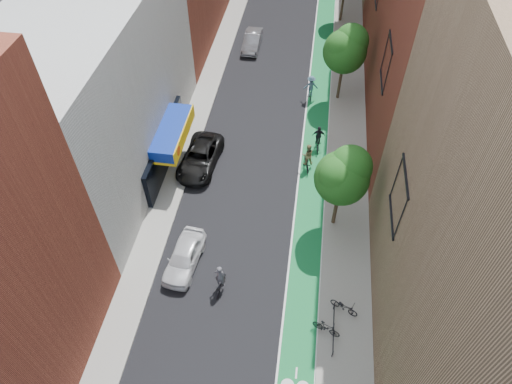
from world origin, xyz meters
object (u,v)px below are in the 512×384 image
at_px(parked_car_white, 184,257).
at_px(parked_car_black, 200,158).
at_px(cyclist_lane_mid, 318,140).
at_px(cyclist_lane_far, 311,88).
at_px(cyclist_lane_near, 307,158).
at_px(cyclist_lead, 220,282).
at_px(parked_car_silver, 252,41).

height_order(parked_car_white, parked_car_black, parked_car_black).
xyz_separation_m(cyclist_lane_mid, cyclist_lane_far, (-0.99, 6.27, 0.35)).
bearing_deg(parked_car_black, cyclist_lane_far, 55.63).
height_order(parked_car_black, cyclist_lane_mid, cyclist_lane_mid).
bearing_deg(cyclist_lane_mid, cyclist_lane_near, 70.98).
bearing_deg(cyclist_lane_near, cyclist_lead, 55.46).
bearing_deg(parked_car_silver, parked_car_white, -90.21).
bearing_deg(parked_car_white, cyclist_lead, -23.57).
relative_size(parked_car_black, cyclist_lead, 2.52).
distance_m(parked_car_white, parked_car_black, 8.78).
distance_m(parked_car_silver, cyclist_lane_near, 17.50).
height_order(parked_car_silver, cyclist_lead, cyclist_lead).
height_order(parked_car_white, cyclist_lane_near, cyclist_lane_near).
bearing_deg(cyclist_lane_near, cyclist_lane_mid, -120.00).
bearing_deg(parked_car_silver, cyclist_lead, -84.85).
distance_m(parked_car_white, parked_car_silver, 25.85).
bearing_deg(cyclist_lane_far, cyclist_lane_mid, 87.43).
distance_m(cyclist_lead, cyclist_lane_far, 20.01).
height_order(parked_car_silver, cyclist_lane_mid, cyclist_lane_mid).
bearing_deg(parked_car_white, cyclist_lane_mid, 63.04).
relative_size(parked_car_black, parked_car_silver, 1.21).
distance_m(parked_car_silver, cyclist_lane_far, 9.87).
bearing_deg(cyclist_lane_far, parked_car_white, 58.52).
relative_size(parked_car_white, cyclist_lane_far, 1.92).
height_order(parked_car_black, parked_car_silver, parked_car_black).
relative_size(cyclist_lane_near, cyclist_lane_mid, 1.07).
height_order(parked_car_white, cyclist_lead, cyclist_lead).
bearing_deg(parked_car_silver, cyclist_lane_far, -50.37).
bearing_deg(parked_car_black, cyclist_lane_mid, 24.72).
bearing_deg(parked_car_silver, cyclist_lane_near, -67.58).
xyz_separation_m(parked_car_silver, cyclist_lead, (2.12, -27.26, -0.01)).
distance_m(parked_car_silver, cyclist_lead, 27.34).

